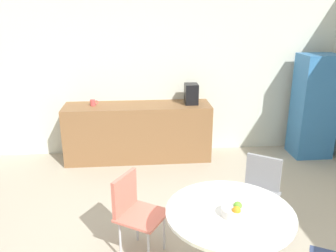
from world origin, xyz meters
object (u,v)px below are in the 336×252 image
(fruit_bowl, at_px, (235,211))
(locker_cabinet, at_px, (314,106))
(chair_gray, at_px, (260,186))
(mug_green, at_px, (93,103))
(coffee_maker, at_px, (191,94))
(mug_white, at_px, (189,102))
(chair_coral, at_px, (133,206))
(round_table, at_px, (229,225))

(fruit_bowl, bearing_deg, locker_cabinet, 53.36)
(locker_cabinet, xyz_separation_m, chair_gray, (-1.55, -1.94, -0.31))
(locker_cabinet, distance_m, mug_green, 3.54)
(fruit_bowl, relative_size, coffee_maker, 0.67)
(coffee_maker, bearing_deg, chair_gray, -77.58)
(mug_white, bearing_deg, chair_gray, -75.80)
(chair_gray, relative_size, mug_green, 6.43)
(chair_gray, xyz_separation_m, chair_coral, (-1.36, -0.28, 0.00))
(round_table, bearing_deg, chair_gray, 54.98)
(chair_gray, distance_m, chair_coral, 1.39)
(round_table, relative_size, mug_green, 8.34)
(chair_coral, xyz_separation_m, mug_green, (-0.62, 2.34, 0.43))
(mug_green, bearing_deg, chair_coral, -75.11)
(locker_cabinet, bearing_deg, round_table, -127.61)
(round_table, bearing_deg, locker_cabinet, 52.39)
(fruit_bowl, bearing_deg, mug_green, 116.55)
(chair_coral, bearing_deg, round_table, -31.73)
(round_table, distance_m, fruit_bowl, 0.20)
(chair_coral, bearing_deg, chair_gray, 11.63)
(locker_cabinet, bearing_deg, chair_coral, -142.67)
(chair_gray, height_order, mug_white, mug_white)
(locker_cabinet, bearing_deg, mug_green, 177.97)
(mug_white, distance_m, mug_green, 1.49)
(fruit_bowl, height_order, coffee_maker, coffee_maker)
(round_table, xyz_separation_m, chair_coral, (-0.81, 0.50, -0.07))
(chair_gray, bearing_deg, round_table, -125.02)
(locker_cabinet, relative_size, round_table, 1.55)
(chair_gray, bearing_deg, coffee_maker, 102.42)
(chair_coral, relative_size, mug_green, 6.43)
(chair_gray, xyz_separation_m, fruit_bowl, (-0.53, -0.85, 0.26))
(fruit_bowl, relative_size, mug_green, 1.67)
(fruit_bowl, bearing_deg, coffee_maker, 88.43)
(chair_coral, bearing_deg, coffee_maker, 68.50)
(mug_white, xyz_separation_m, coffee_maker, (0.05, 0.08, 0.11))
(round_table, distance_m, mug_white, 2.77)
(round_table, distance_m, mug_green, 3.21)
(chair_coral, relative_size, coffee_maker, 2.59)
(locker_cabinet, relative_size, chair_coral, 2.01)
(locker_cabinet, height_order, coffee_maker, locker_cabinet)
(round_table, height_order, mug_white, mug_white)
(round_table, distance_m, coffee_maker, 2.86)
(mug_white, height_order, mug_green, same)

